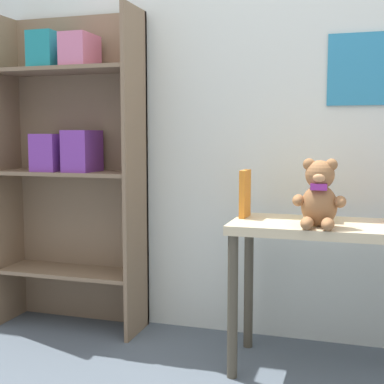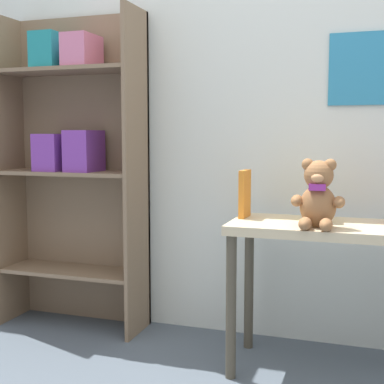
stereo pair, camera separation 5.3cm
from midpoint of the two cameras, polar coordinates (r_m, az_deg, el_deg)
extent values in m
cube|color=silver|center=(2.50, 6.55, 13.32)|extent=(4.80, 0.06, 2.50)
cube|color=teal|center=(2.41, 16.57, 12.45)|extent=(0.24, 0.01, 0.30)
cube|color=#7F664C|center=(2.82, -19.68, 2.08)|extent=(0.02, 0.26, 1.51)
cube|color=#7F664C|center=(2.47, -6.67, 1.86)|extent=(0.02, 0.26, 1.51)
cube|color=#7F664C|center=(2.74, -12.30, 2.18)|extent=(0.71, 0.02, 1.51)
cube|color=#7F664C|center=(2.71, -13.35, -8.24)|extent=(0.68, 0.24, 0.02)
cube|color=#7F664C|center=(2.63, -13.61, 1.99)|extent=(0.68, 0.24, 0.02)
cube|color=#7F664C|center=(2.64, -13.88, 12.48)|extent=(0.68, 0.24, 0.02)
cube|color=teal|center=(2.68, -15.66, 14.30)|extent=(0.13, 0.18, 0.17)
cube|color=#D17093|center=(2.60, -12.45, 14.49)|extent=(0.13, 0.18, 0.15)
cube|color=purple|center=(2.66, -15.36, 4.09)|extent=(0.13, 0.18, 0.18)
cube|color=purple|center=(2.57, -12.21, 4.29)|extent=(0.13, 0.18, 0.19)
cube|color=beige|center=(2.13, 12.51, -3.68)|extent=(0.66, 0.37, 0.04)
cylinder|color=#494233|center=(2.09, 3.56, -12.13)|extent=(0.04, 0.04, 0.56)
cylinder|color=#494233|center=(2.39, 5.37, -9.83)|extent=(0.04, 0.04, 0.56)
ellipsoid|color=#99663D|center=(2.02, 12.67, -1.45)|extent=(0.13, 0.10, 0.16)
sphere|color=#99663D|center=(2.01, 12.75, 1.82)|extent=(0.11, 0.11, 0.11)
sphere|color=#99663D|center=(2.01, 11.63, 2.91)|extent=(0.04, 0.04, 0.04)
sphere|color=#99663D|center=(2.00, 13.92, 2.85)|extent=(0.04, 0.04, 0.04)
ellipsoid|color=tan|center=(1.97, 12.64, 1.49)|extent=(0.04, 0.03, 0.03)
ellipsoid|color=#99663D|center=(2.01, 10.53, -0.87)|extent=(0.04, 0.09, 0.04)
ellipsoid|color=#99663D|center=(2.00, 14.79, -1.01)|extent=(0.04, 0.09, 0.04)
ellipsoid|color=#99663D|center=(1.96, 11.39, -3.28)|extent=(0.05, 0.09, 0.05)
ellipsoid|color=#99663D|center=(1.95, 13.52, -3.36)|extent=(0.05, 0.09, 0.05)
cube|color=#992D93|center=(1.97, 12.62, 0.53)|extent=(0.06, 0.02, 0.02)
cube|color=orange|center=(2.21, 4.94, -0.17)|extent=(0.03, 0.11, 0.19)
cube|color=gold|center=(2.18, 12.73, -0.37)|extent=(0.04, 0.12, 0.20)
camera|label=1|loc=(0.03, -90.68, -0.07)|focal=50.00mm
camera|label=2|loc=(0.03, 89.32, 0.07)|focal=50.00mm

